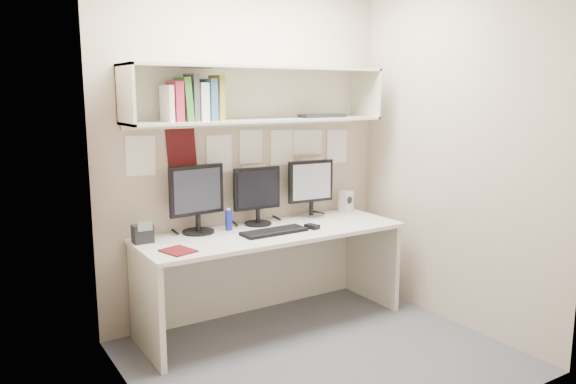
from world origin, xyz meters
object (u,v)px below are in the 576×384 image
desk_phone (143,234)px  maroon_notebook (178,251)px  monitor_center (257,193)px  monitor_right (311,186)px  monitor_left (197,197)px  speaker (346,201)px  keyboard (274,232)px  desk (272,277)px

desk_phone → maroon_notebook: bearing=-69.2°
monitor_center → monitor_right: size_ratio=0.96×
monitor_left → desk_phone: (-0.42, -0.05, -0.20)m
monitor_right → speaker: bearing=4.7°
monitor_right → keyboard: size_ratio=0.95×
desk → desk_phone: 1.02m
maroon_notebook → desk_phone: desk_phone is taller
keyboard → desk_phone: desk_phone is taller
monitor_right → maroon_notebook: 1.38m
maroon_notebook → desk: bearing=-3.3°
desk → monitor_center: size_ratio=4.52×
desk → monitor_left: monitor_left is taller
desk_phone → monitor_right: bearing=3.7°
monitor_right → keyboard: monitor_right is taller
desk → maroon_notebook: bearing=-167.7°
keyboard → maroon_notebook: 0.77m
monitor_center → desk_phone: monitor_center is taller
desk → desk_phone: size_ratio=12.62×
monitor_left → keyboard: 0.61m
monitor_center → maroon_notebook: 0.92m
speaker → maroon_notebook: size_ratio=0.87×
maroon_notebook → speaker: bearing=-2.2°
desk → monitor_left: bearing=156.0°
speaker → desk_phone: speaker is taller
desk → monitor_center: bearing=89.7°
desk → speaker: speaker is taller
desk_phone → keyboard: bearing=-14.6°
monitor_center → speaker: (0.87, 0.00, -0.15)m
monitor_right → speaker: monitor_right is taller
desk → maroon_notebook: 0.89m
speaker → monitor_right: bearing=168.5°
monitor_left → speaker: size_ratio=2.73×
desk → monitor_center: monitor_center is taller
keyboard → speaker: size_ratio=2.71×
monitor_right → maroon_notebook: size_ratio=2.24×
monitor_left → maroon_notebook: (-0.30, -0.39, -0.26)m
monitor_left → speaker: 1.37m
monitor_left → maroon_notebook: 0.56m
monitor_center → maroon_notebook: bearing=-150.9°
speaker → maroon_notebook: (-1.66, -0.40, -0.08)m
monitor_right → desk_phone: (-1.41, -0.05, -0.19)m
monitor_left → desk_phone: 0.47m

